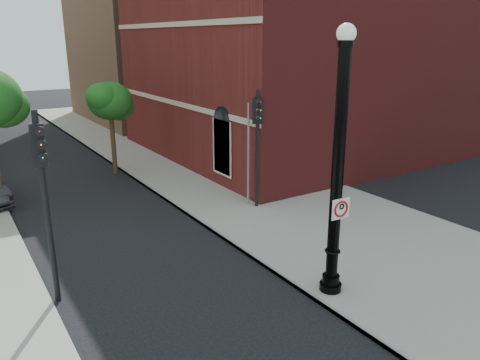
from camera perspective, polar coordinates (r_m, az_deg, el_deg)
ground at (r=12.74m, az=-0.42°, el=-15.58°), size 120.00×120.00×0.00m
sidewalk_right at (r=23.40m, az=-1.18°, el=0.09°), size 8.00×60.00×0.12m
curb_edge at (r=21.69m, az=-10.10°, el=-1.53°), size 0.10×60.00×0.14m
brick_wall_building at (r=31.71m, az=10.83°, el=15.60°), size 22.30×16.30×12.50m
bg_building_tan_b at (r=44.71m, az=-3.96°, el=17.11°), size 22.00×14.00×14.00m
lamppost at (r=12.36m, az=11.75°, el=0.00°), size 0.61×0.61×7.19m
no_parking_sign at (r=12.48m, az=12.18°, el=-3.43°), size 0.57×0.09×0.57m
traffic_signal_left at (r=12.70m, az=-22.89°, el=0.29°), size 0.38×0.45×5.19m
traffic_signal_right at (r=18.70m, az=2.15°, el=6.04°), size 0.38×0.43×4.92m
utility_pole at (r=19.18m, az=1.02°, el=2.90°), size 0.09×0.09×4.39m
street_tree_c at (r=24.76m, az=-15.53°, el=9.17°), size 2.65×2.39×4.77m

